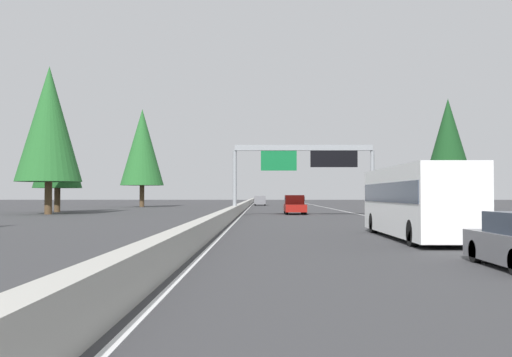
{
  "coord_description": "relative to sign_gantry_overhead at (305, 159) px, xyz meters",
  "views": [
    {
      "loc": [
        -1.83,
        -2.16,
        1.93
      ],
      "look_at": [
        45.98,
        -1.68,
        3.17
      ],
      "focal_mm": 43.21,
      "sensor_mm": 36.0,
      "label": 1
    }
  ],
  "objects": [
    {
      "name": "shoulder_stripe_median",
      "position": [
        16.81,
        5.79,
        -5.06
      ],
      "size": [
        160.0,
        0.16,
        0.01
      ],
      "primitive_type": "cube",
      "color": "silver",
      "rests_on": "ground"
    },
    {
      "name": "pickup_far_left",
      "position": [
        5.42,
        0.69,
        -4.15
      ],
      "size": [
        5.6,
        2.0,
        1.86
      ],
      "color": "maroon",
      "rests_on": "ground"
    },
    {
      "name": "bus_near_center",
      "position": [
        -28.16,
        -2.8,
        -3.34
      ],
      "size": [
        11.5,
        2.55,
        3.1
      ],
      "color": "white",
      "rests_on": "ground"
    },
    {
      "name": "ground_plane",
      "position": [
        6.81,
        6.04,
        -5.06
      ],
      "size": [
        320.0,
        320.0,
        0.0
      ],
      "primitive_type": "plane",
      "color": "#38383A"
    },
    {
      "name": "minivan_far_center",
      "position": [
        52.75,
        4.26,
        -4.11
      ],
      "size": [
        5.0,
        1.95,
        1.69
      ],
      "color": "slate",
      "rests_on": "ground"
    },
    {
      "name": "conifer_left_mid",
      "position": [
        11.9,
        26.25,
        2.21
      ],
      "size": [
        5.26,
        5.26,
        11.96
      ],
      "color": "#4C3823",
      "rests_on": "ground"
    },
    {
      "name": "conifer_right_mid",
      "position": [
        13.21,
        -16.75,
        2.59
      ],
      "size": [
        5.54,
        5.54,
        12.58
      ],
      "color": "#4C3823",
      "rests_on": "ground"
    },
    {
      "name": "median_barrier",
      "position": [
        26.81,
        6.34,
        -4.61
      ],
      "size": [
        180.0,
        0.56,
        0.9
      ],
      "primitive_type": "cube",
      "color": "#ADAAA3",
      "rests_on": "ground"
    },
    {
      "name": "conifer_left_near",
      "position": [
        4.27,
        24.57,
        3.7
      ],
      "size": [
        6.34,
        6.34,
        14.41
      ],
      "color": "#4C3823",
      "rests_on": "ground"
    },
    {
      "name": "sign_gantry_overhead",
      "position": [
        0.0,
        0.0,
        0.0
      ],
      "size": [
        0.5,
        12.68,
        6.36
      ],
      "color": "gray",
      "rests_on": "ground"
    },
    {
      "name": "conifer_left_far",
      "position": [
        39.93,
        22.48,
        4.18
      ],
      "size": [
        6.68,
        6.68,
        15.19
      ],
      "color": "#4C3823",
      "rests_on": "ground"
    },
    {
      "name": "shoulder_stripe_right",
      "position": [
        16.81,
        -5.48,
        -5.06
      ],
      "size": [
        160.0,
        0.16,
        0.01
      ],
      "primitive_type": "cube",
      "color": "silver",
      "rests_on": "ground"
    }
  ]
}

